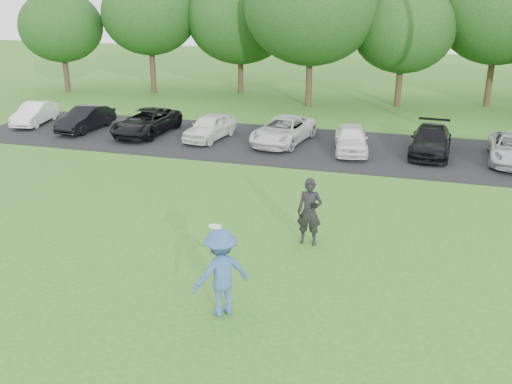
% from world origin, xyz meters
% --- Properties ---
extents(ground, '(100.00, 100.00, 0.00)m').
position_xyz_m(ground, '(0.00, 0.00, 0.00)').
color(ground, '#2B671D').
rests_on(ground, ground).
extents(parking_lot, '(32.00, 6.50, 0.03)m').
position_xyz_m(parking_lot, '(0.00, 13.00, 0.01)').
color(parking_lot, black).
rests_on(parking_lot, ground).
extents(frisbee_player, '(1.45, 1.42, 2.25)m').
position_xyz_m(frisbee_player, '(0.42, -0.71, 1.00)').
color(frisbee_player, '#345895').
rests_on(frisbee_player, ground).
extents(camera_bystander, '(0.70, 0.47, 1.89)m').
position_xyz_m(camera_bystander, '(1.58, 3.32, 0.95)').
color(camera_bystander, black).
rests_on(camera_bystander, ground).
extents(parked_cars, '(30.22, 4.54, 1.16)m').
position_xyz_m(parked_cars, '(0.61, 13.06, 0.59)').
color(parked_cars, silver).
rests_on(parked_cars, parking_lot).
extents(tree_row, '(42.39, 9.85, 8.64)m').
position_xyz_m(tree_row, '(1.51, 22.76, 4.91)').
color(tree_row, '#38281C').
rests_on(tree_row, ground).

